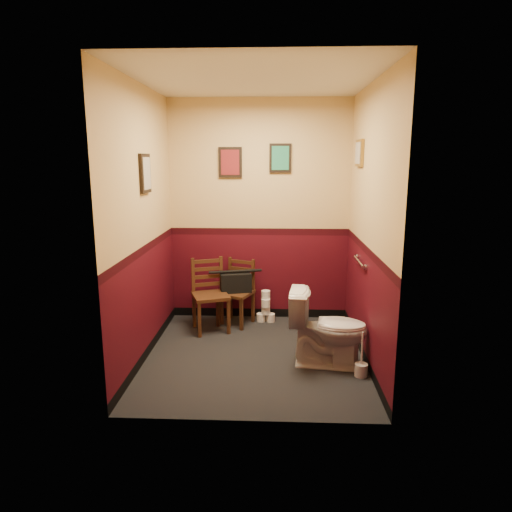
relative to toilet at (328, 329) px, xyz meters
The scene contains 17 objects.
floor 0.83m from the toilet, 166.40° to the left, with size 2.20×2.40×0.00m, color black.
ceiling 2.44m from the toilet, 166.40° to the left, with size 2.20×2.40×0.00m, color silver.
wall_back 1.83m from the toilet, 117.65° to the left, with size 2.20×2.70×0.00m, color #3F0812.
wall_front 1.59m from the toilet, 125.06° to the right, with size 2.20×2.70×0.00m, color #3F0812.
wall_left 2.07m from the toilet, behind, with size 2.40×2.70×0.00m, color #3F0812.
wall_right 1.06m from the toilet, 24.62° to the left, with size 2.40×2.70×0.00m, color #3F0812.
grab_bar 0.80m from the toilet, 50.52° to the left, with size 0.05×0.56×0.06m.
framed_print_back_a 2.34m from the toilet, 128.32° to the left, with size 0.28×0.04×0.36m.
framed_print_back_b 2.17m from the toilet, 109.15° to the left, with size 0.26×0.04×0.34m.
framed_print_left 2.34m from the toilet, behind, with size 0.04×0.30×0.38m.
framed_print_right 1.88m from the toilet, 65.09° to the left, with size 0.04×0.34×0.28m.
toilet is the anchor object (origin of this frame).
toilet_brush 0.48m from the toilet, 38.76° to the right, with size 0.12×0.12×0.44m.
chair_left 1.57m from the toilet, 144.90° to the left, with size 0.51×0.51×0.85m.
chair_right 1.49m from the toilet, 131.17° to the left, with size 0.49×0.49×0.79m.
handbag 1.49m from the toilet, 132.42° to the left, with size 0.40×0.27×0.27m.
tp_stack 1.37m from the toilet, 117.90° to the left, with size 0.23×0.14×0.40m.
Camera 1 is at (0.20, -4.38, 1.98)m, focal length 32.00 mm.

